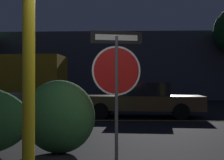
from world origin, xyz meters
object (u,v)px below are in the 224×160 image
stop_sign (116,70)px  delivery_truck (13,79)px  yellow_pole_left (29,48)px  hedge_bush_2 (59,117)px  passing_car_2 (142,100)px

stop_sign → delivery_truck: (-6.22, 12.07, -0.03)m
yellow_pole_left → delivery_truck: size_ratio=0.60×
stop_sign → yellow_pole_left: 2.07m
hedge_bush_2 → passing_car_2: (1.92, 6.49, -0.02)m
yellow_pole_left → delivery_truck: (-5.22, 13.87, -0.22)m
yellow_pole_left → passing_car_2: bearing=78.2°
stop_sign → passing_car_2: bearing=70.6°
hedge_bush_2 → yellow_pole_left: bearing=-87.4°
hedge_bush_2 → stop_sign: bearing=-21.8°
stop_sign → yellow_pole_left: (-1.00, -1.80, 0.19)m
delivery_truck → passing_car_2: bearing=-123.1°
delivery_truck → yellow_pole_left: bearing=-156.3°
passing_car_2 → delivery_truck: bearing=57.8°
stop_sign → passing_car_2: (0.82, 6.93, -0.89)m
passing_car_2 → stop_sign: bearing=177.2°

